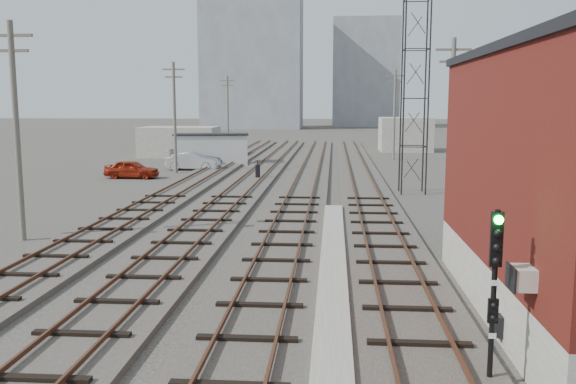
# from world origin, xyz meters

# --- Properties ---
(ground) EXTENTS (320.00, 320.00, 0.00)m
(ground) POSITION_xyz_m (0.00, 60.00, 0.00)
(ground) COLOR #282621
(ground) RESTS_ON ground
(track_right) EXTENTS (3.20, 90.00, 0.39)m
(track_right) POSITION_xyz_m (2.50, 39.00, 0.11)
(track_right) COLOR #332D28
(track_right) RESTS_ON ground
(track_mid_right) EXTENTS (3.20, 90.00, 0.39)m
(track_mid_right) POSITION_xyz_m (-1.50, 39.00, 0.11)
(track_mid_right) COLOR #332D28
(track_mid_right) RESTS_ON ground
(track_mid_left) EXTENTS (3.20, 90.00, 0.39)m
(track_mid_left) POSITION_xyz_m (-5.50, 39.00, 0.11)
(track_mid_left) COLOR #332D28
(track_mid_left) RESTS_ON ground
(track_left) EXTENTS (3.20, 90.00, 0.39)m
(track_left) POSITION_xyz_m (-9.50, 39.00, 0.11)
(track_left) COLOR #332D28
(track_left) RESTS_ON ground
(platform_curb) EXTENTS (0.90, 28.00, 0.26)m
(platform_curb) POSITION_xyz_m (0.50, 14.00, 0.13)
(platform_curb) COLOR gray
(platform_curb) RESTS_ON ground
(lattice_tower) EXTENTS (1.60, 1.60, 15.00)m
(lattice_tower) POSITION_xyz_m (5.50, 35.00, 7.50)
(lattice_tower) COLOR black
(lattice_tower) RESTS_ON ground
(utility_pole_left_a) EXTENTS (1.80, 0.24, 9.00)m
(utility_pole_left_a) POSITION_xyz_m (-12.50, 20.00, 4.80)
(utility_pole_left_a) COLOR #595147
(utility_pole_left_a) RESTS_ON ground
(utility_pole_left_b) EXTENTS (1.80, 0.24, 9.00)m
(utility_pole_left_b) POSITION_xyz_m (-12.50, 45.00, 4.80)
(utility_pole_left_b) COLOR #595147
(utility_pole_left_b) RESTS_ON ground
(utility_pole_left_c) EXTENTS (1.80, 0.24, 9.00)m
(utility_pole_left_c) POSITION_xyz_m (-12.50, 70.00, 4.80)
(utility_pole_left_c) COLOR #595147
(utility_pole_left_c) RESTS_ON ground
(utility_pole_right_a) EXTENTS (1.80, 0.24, 9.00)m
(utility_pole_right_a) POSITION_xyz_m (6.50, 28.00, 4.80)
(utility_pole_right_a) COLOR #595147
(utility_pole_right_a) RESTS_ON ground
(utility_pole_right_b) EXTENTS (1.80, 0.24, 9.00)m
(utility_pole_right_b) POSITION_xyz_m (6.50, 58.00, 4.80)
(utility_pole_right_b) COLOR #595147
(utility_pole_right_b) RESTS_ON ground
(apartment_left) EXTENTS (22.00, 14.00, 30.00)m
(apartment_left) POSITION_xyz_m (-18.00, 135.00, 15.00)
(apartment_left) COLOR gray
(apartment_left) RESTS_ON ground
(apartment_right) EXTENTS (16.00, 12.00, 26.00)m
(apartment_right) POSITION_xyz_m (8.00, 150.00, 13.00)
(apartment_right) COLOR gray
(apartment_right) RESTS_ON ground
(shed_left) EXTENTS (8.00, 5.00, 3.20)m
(shed_left) POSITION_xyz_m (-16.00, 60.00, 1.60)
(shed_left) COLOR gray
(shed_left) RESTS_ON ground
(shed_right) EXTENTS (6.00, 6.00, 4.00)m
(shed_right) POSITION_xyz_m (9.00, 70.00, 2.00)
(shed_right) COLOR gray
(shed_right) RESTS_ON ground
(signal_mast) EXTENTS (0.40, 0.40, 3.65)m
(signal_mast) POSITION_xyz_m (3.70, 7.84, 2.09)
(signal_mast) COLOR gray
(signal_mast) RESTS_ON ground
(switch_stand) EXTENTS (0.39, 0.39, 1.37)m
(switch_stand) POSITION_xyz_m (-5.19, 40.87, 0.65)
(switch_stand) COLOR black
(switch_stand) RESTS_ON ground
(site_trailer) EXTENTS (7.29, 4.12, 2.90)m
(site_trailer) POSITION_xyz_m (-10.95, 52.03, 1.46)
(site_trailer) COLOR silver
(site_trailer) RESTS_ON ground
(car_red) EXTENTS (4.16, 1.81, 1.40)m
(car_red) POSITION_xyz_m (-14.95, 41.21, 0.70)
(car_red) COLOR maroon
(car_red) RESTS_ON ground
(car_silver) EXTENTS (4.66, 1.79, 1.51)m
(car_silver) POSITION_xyz_m (-11.57, 47.24, 0.76)
(car_silver) COLOR #B0B3B8
(car_silver) RESTS_ON ground
(car_grey) EXTENTS (5.27, 2.45, 1.49)m
(car_grey) POSITION_xyz_m (-12.23, 51.34, 0.74)
(car_grey) COLOR gray
(car_grey) RESTS_ON ground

